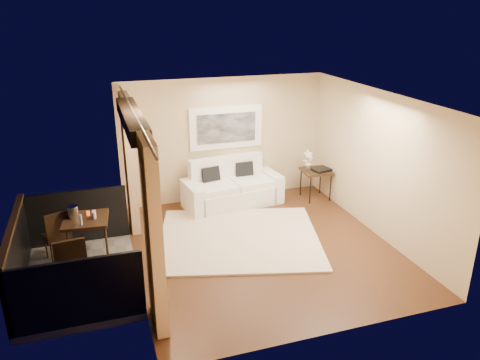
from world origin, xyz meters
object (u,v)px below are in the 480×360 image
sofa (231,188)px  bistro_table (86,223)px  orchid (308,160)px  side_table (316,172)px  ice_bucket (73,212)px  balcony_chair_near (73,270)px  balcony_chair_far (58,233)px

sofa → bistro_table: (-3.02, -1.71, 0.40)m
sofa → orchid: orchid is taller
side_table → orchid: 0.34m
side_table → ice_bucket: (-5.09, -1.31, 0.32)m
bistro_table → ice_bucket: bearing=149.7°
bistro_table → side_table: bearing=16.1°
side_table → bistro_table: 5.11m
balcony_chair_near → side_table: bearing=20.3°
balcony_chair_far → balcony_chair_near: (0.26, -1.43, 0.06)m
orchid → balcony_chair_far: orchid is taller
balcony_chair_far → balcony_chair_near: 1.45m
balcony_chair_near → bistro_table: bearing=73.3°
bistro_table → ice_bucket: (-0.18, 0.11, 0.18)m
orchid → ice_bucket: (-4.94, -1.44, 0.05)m
balcony_chair_far → ice_bucket: ice_bucket is taller
balcony_chair_near → ice_bucket: 1.34m
balcony_chair_near → ice_bucket: (0.03, 1.30, 0.34)m
sofa → orchid: bearing=-13.1°
side_table → ice_bucket: size_ratio=3.35×
sofa → ice_bucket: size_ratio=10.98×
sofa → side_table: (1.89, -0.30, 0.26)m
orchid → bistro_table: 5.00m
sofa → side_table: bearing=-16.6°
orchid → ice_bucket: 5.15m
side_table → balcony_chair_far: balcony_chair_far is taller
bistro_table → balcony_chair_near: balcony_chair_near is taller
balcony_chair_near → sofa: bearing=35.3°
orchid → bistro_table: (-4.76, -1.55, -0.13)m
orchid → balcony_chair_near: bearing=-151.1°
side_table → balcony_chair_far: (-5.38, -1.18, -0.08)m
balcony_chair_near → orchid: bearing=22.2°
sofa → bistro_table: sofa is taller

